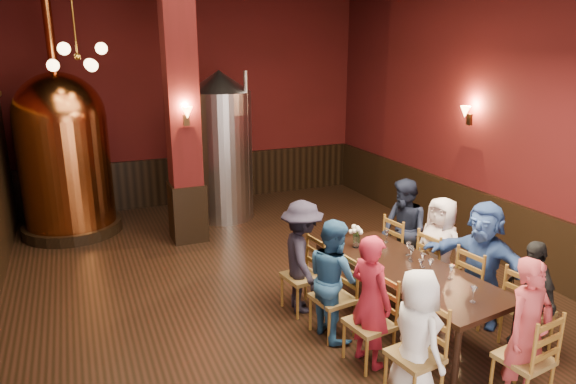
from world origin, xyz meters
name	(u,v)px	position (x,y,z in m)	size (l,w,h in m)	color
room	(257,135)	(0.00, 0.00, 2.25)	(10.00, 10.02, 4.50)	black
wainscot_right	(498,230)	(3.96, 0.00, 0.50)	(0.08, 9.90, 1.00)	black
wainscot_back	(180,180)	(0.00, 4.96, 0.50)	(7.90, 0.08, 1.00)	black
column	(182,110)	(-0.30, 2.80, 2.25)	(0.58, 0.58, 4.50)	#4A0F11
pendant_cluster	(77,57)	(-1.80, 2.90, 3.10)	(0.90, 0.90, 1.70)	#A57226
sconce_wall	(470,114)	(3.90, 0.80, 2.20)	(0.20, 0.20, 0.36)	black
sconce_column	(186,115)	(-0.30, 2.50, 2.20)	(0.20, 0.20, 0.36)	black
dining_table	(409,274)	(1.47, -1.12, 0.69)	(1.32, 2.51, 0.75)	black
chair_0	(415,355)	(0.76, -2.22, 0.46)	(0.46, 0.46, 0.92)	brown
person_0	(416,336)	(0.76, -2.22, 0.66)	(0.65, 0.42, 1.33)	white
chair_1	(369,323)	(0.67, -1.56, 0.46)	(0.46, 0.46, 0.92)	brown
person_1	(370,301)	(0.67, -1.56, 0.72)	(0.53, 0.35, 1.45)	#A91D30
chair_2	(333,298)	(0.58, -0.91, 0.46)	(0.46, 0.46, 0.92)	brown
person_2	(333,278)	(0.58, -0.91, 0.71)	(0.69, 0.34, 1.41)	#275382
chair_3	(302,276)	(0.49, -0.24, 0.46)	(0.46, 0.46, 0.92)	brown
person_3	(302,257)	(0.49, -0.24, 0.72)	(0.93, 0.54, 1.45)	black
chair_4	(528,309)	(2.44, -1.99, 0.46)	(0.46, 0.46, 0.92)	brown
person_4	(530,295)	(2.44, -1.99, 0.64)	(0.74, 0.31, 1.27)	black
chair_5	(479,286)	(2.35, -1.33, 0.46)	(0.46, 0.46, 0.92)	brown
person_5	(481,263)	(2.35, -1.33, 0.76)	(1.41, 0.45, 1.53)	#33539A
chair_6	(438,266)	(2.26, -0.68, 0.46)	(0.46, 0.46, 0.92)	brown
person_6	(439,249)	(2.26, -0.68, 0.70)	(0.69, 0.45, 1.41)	silver
chair_7	(403,250)	(2.17, -0.01, 0.46)	(0.46, 0.46, 0.92)	brown
person_7	(404,231)	(2.17, -0.01, 0.74)	(0.72, 0.36, 1.49)	black
chair_8	(524,358)	(1.68, -2.65, 0.46)	(0.46, 0.46, 0.92)	brown
person_8	(528,333)	(1.68, -2.65, 0.72)	(0.53, 0.35, 1.45)	#B23B40
copper_kettle	(64,152)	(-2.16, 3.97, 1.47)	(1.75, 1.75, 4.03)	black
steel_vessel	(221,146)	(0.59, 3.72, 1.41)	(1.54, 1.54, 2.83)	#B2B2B7
rose_vase	(357,233)	(1.23, -0.29, 0.95)	(0.18, 0.18, 0.30)	white
wine_glass_0	(411,255)	(1.62, -0.94, 0.83)	(0.07, 0.07, 0.17)	white
wine_glass_1	(423,261)	(1.64, -1.13, 0.83)	(0.07, 0.07, 0.17)	white
wine_glass_2	(451,272)	(1.73, -1.52, 0.83)	(0.07, 0.07, 0.17)	white
wine_glass_3	(421,267)	(1.51, -1.27, 0.83)	(0.07, 0.07, 0.17)	white
wine_glass_4	(408,249)	(1.70, -0.77, 0.83)	(0.07, 0.07, 0.17)	white
wine_glass_5	(431,267)	(1.62, -1.31, 0.83)	(0.07, 0.07, 0.17)	white
wine_glass_6	(386,236)	(1.69, -0.29, 0.83)	(0.07, 0.07, 0.17)	white
wine_glass_7	(473,295)	(1.58, -2.04, 0.83)	(0.07, 0.07, 0.17)	white
wine_glass_8	(411,253)	(1.65, -0.88, 0.83)	(0.07, 0.07, 0.17)	white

